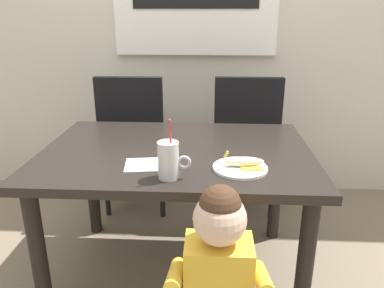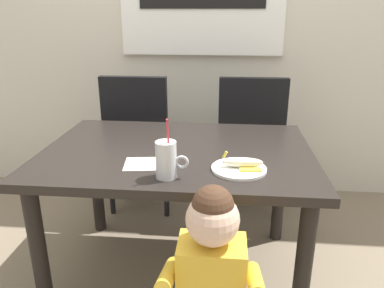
# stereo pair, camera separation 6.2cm
# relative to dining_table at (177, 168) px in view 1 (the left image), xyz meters

# --- Properties ---
(ground_plane) EXTENTS (24.00, 24.00, 0.00)m
(ground_plane) POSITION_rel_dining_table_xyz_m (0.00, 0.00, -0.61)
(ground_plane) COLOR #7A6B56
(dining_table) EXTENTS (1.28, 0.90, 0.71)m
(dining_table) POSITION_rel_dining_table_xyz_m (0.00, 0.00, 0.00)
(dining_table) COLOR black
(dining_table) RESTS_ON ground
(dining_chair_left) EXTENTS (0.44, 0.45, 0.96)m
(dining_chair_left) POSITION_rel_dining_table_xyz_m (-0.35, 0.68, -0.07)
(dining_chair_left) COLOR black
(dining_chair_left) RESTS_ON ground
(dining_chair_right) EXTENTS (0.44, 0.44, 0.96)m
(dining_chair_right) POSITION_rel_dining_table_xyz_m (0.39, 0.70, -0.07)
(dining_chair_right) COLOR black
(dining_chair_right) RESTS_ON ground
(toddler_standing) EXTENTS (0.33, 0.24, 0.84)m
(toddler_standing) POSITION_rel_dining_table_xyz_m (0.20, -0.66, -0.08)
(toddler_standing) COLOR #3F4760
(toddler_standing) RESTS_ON ground
(milk_cup) EXTENTS (0.13, 0.08, 0.25)m
(milk_cup) POSITION_rel_dining_table_xyz_m (0.01, -0.33, 0.16)
(milk_cup) COLOR silver
(milk_cup) RESTS_ON dining_table
(snack_plate) EXTENTS (0.23, 0.23, 0.01)m
(snack_plate) POSITION_rel_dining_table_xyz_m (0.29, -0.23, 0.10)
(snack_plate) COLOR white
(snack_plate) RESTS_ON dining_table
(peeled_banana) EXTENTS (0.17, 0.11, 0.07)m
(peeled_banana) POSITION_rel_dining_table_xyz_m (0.31, -0.22, 0.13)
(peeled_banana) COLOR #F4EAC6
(peeled_banana) RESTS_ON snack_plate
(paper_napkin) EXTENTS (0.17, 0.17, 0.00)m
(paper_napkin) POSITION_rel_dining_table_xyz_m (-0.13, -0.21, 0.10)
(paper_napkin) COLOR white
(paper_napkin) RESTS_ON dining_table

